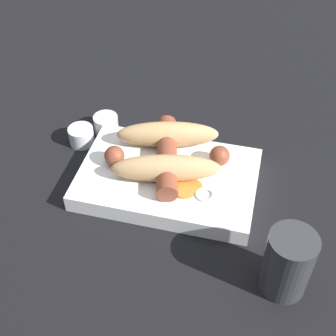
% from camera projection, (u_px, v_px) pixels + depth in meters
% --- Properties ---
extents(ground_plane, '(3.00, 3.00, 0.00)m').
position_uv_depth(ground_plane, '(168.00, 185.00, 0.76)').
color(ground_plane, black).
extents(food_tray, '(0.28, 0.18, 0.03)m').
position_uv_depth(food_tray, '(168.00, 179.00, 0.75)').
color(food_tray, white).
rests_on(food_tray, ground_plane).
extents(bread_roll, '(0.19, 0.16, 0.04)m').
position_uv_depth(bread_roll, '(168.00, 151.00, 0.74)').
color(bread_roll, tan).
rests_on(bread_roll, food_tray).
extents(sausage, '(0.19, 0.17, 0.03)m').
position_uv_depth(sausage, '(167.00, 156.00, 0.74)').
color(sausage, brown).
rests_on(sausage, food_tray).
extents(pickled_veggies, '(0.07, 0.05, 0.00)m').
position_uv_depth(pickled_veggies, '(192.00, 190.00, 0.71)').
color(pickled_veggies, orange).
rests_on(pickled_veggies, food_tray).
extents(condiment_cup_near, '(0.04, 0.04, 0.03)m').
position_uv_depth(condiment_cup_near, '(106.00, 125.00, 0.85)').
color(condiment_cup_near, silver).
rests_on(condiment_cup_near, ground_plane).
extents(condiment_cup_far, '(0.04, 0.04, 0.03)m').
position_uv_depth(condiment_cup_far, '(81.00, 137.00, 0.82)').
color(condiment_cup_far, silver).
rests_on(condiment_cup_far, ground_plane).
extents(drink_glass, '(0.06, 0.06, 0.10)m').
position_uv_depth(drink_glass, '(287.00, 263.00, 0.59)').
color(drink_glass, '#333338').
rests_on(drink_glass, ground_plane).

